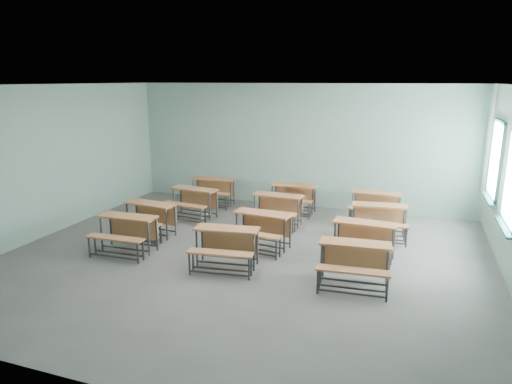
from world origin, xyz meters
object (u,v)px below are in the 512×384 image
Objects in this scene: desk_unit_r1c1 at (261,225)px; desk_unit_r3c1 at (293,194)px; desk_unit_r2c0 at (192,199)px; desk_unit_r3c2 at (376,203)px; desk_unit_r1c0 at (148,215)px; desk_unit_r2c1 at (277,205)px; desk_unit_r0c1 at (226,242)px; desk_unit_r0c2 at (354,258)px; desk_unit_r2c2 at (379,217)px; desk_unit_r0c0 at (126,229)px; desk_unit_r1c2 at (364,236)px; desk_unit_r3c0 at (212,188)px.

desk_unit_r1c1 is 1.06× the size of desk_unit_r3c1.
desk_unit_r3c2 is (4.23, 1.07, 0.00)m from desk_unit_r2c0.
desk_unit_r1c0 is 1.05× the size of desk_unit_r2c1.
desk_unit_r3c2 is (2.27, 3.60, 0.00)m from desk_unit_r0c1.
desk_unit_r1c1 is (-1.98, 1.11, 0.00)m from desk_unit_r0c2.
desk_unit_r1c0 is at bearing -169.26° from desk_unit_r2c2.
desk_unit_r1c0 is 2.88m from desk_unit_r2c1.
desk_unit_r0c0 is 1.00× the size of desk_unit_r2c1.
desk_unit_r2c2 is at bearing 6.63° from desk_unit_r2c0.
desk_unit_r2c1 is (-2.12, 2.61, 0.00)m from desk_unit_r0c2.
desk_unit_r1c0 is (-2.25, 1.01, 0.00)m from desk_unit_r0c1.
desk_unit_r2c1 is (-2.13, 1.45, 0.00)m from desk_unit_r1c2.
desk_unit_r0c0 and desk_unit_r2c2 have the same top height.
desk_unit_r0c0 is 0.95× the size of desk_unit_r2c2.
desk_unit_r0c0 is 4.54m from desk_unit_r1c2.
desk_unit_r1c2 is 4.45m from desk_unit_r2c0.
desk_unit_r0c2 is 2.27m from desk_unit_r1c1.
desk_unit_r0c1 is at bearing -149.54° from desk_unit_r1c2.
desk_unit_r0c0 and desk_unit_r0c1 have the same top height.
desk_unit_r0c1 is 1.04× the size of desk_unit_r1c2.
desk_unit_r1c0 is 5.21m from desk_unit_r3c2.
desk_unit_r0c1 and desk_unit_r2c1 have the same top height.
desk_unit_r2c0 and desk_unit_r2c1 have the same top height.
desk_unit_r1c2 is 0.98× the size of desk_unit_r3c0.
desk_unit_r3c0 is at bearing 154.12° from desk_unit_r2c1.
desk_unit_r1c1 is 3.47m from desk_unit_r3c0.
desk_unit_r3c0 is (-2.00, 3.74, 0.00)m from desk_unit_r0c1.
desk_unit_r2c1 is 1.15m from desk_unit_r3c1.
desk_unit_r0c2 is at bearing -23.98° from desk_unit_r2c0.
desk_unit_r2c1 and desk_unit_r3c0 have the same top height.
desk_unit_r1c1 is at bearing -154.27° from desk_unit_r2c2.
desk_unit_r0c1 is 1.03× the size of desk_unit_r0c2.
desk_unit_r1c0 is at bearing 163.05° from desk_unit_r0c2.
desk_unit_r1c1 and desk_unit_r3c1 have the same top height.
desk_unit_r1c1 is at bearing 22.28° from desk_unit_r0c0.
desk_unit_r3c0 is at bearing 110.28° from desk_unit_r0c1.
desk_unit_r2c2 is at bearing -78.69° from desk_unit_r3c2.
desk_unit_r2c1 is at bearing 40.40° from desk_unit_r1c0.
desk_unit_r2c2 is at bearing 38.01° from desk_unit_r0c1.
desk_unit_r1c1 is 2.64m from desk_unit_r3c1.
desk_unit_r0c2 is 0.98× the size of desk_unit_r1c1.
desk_unit_r0c0 is at bearing -122.34° from desk_unit_r3c1.
desk_unit_r0c0 is 0.99× the size of desk_unit_r1c2.
desk_unit_r0c1 and desk_unit_r1c0 have the same top height.
desk_unit_r0c2 and desk_unit_r2c2 have the same top height.
desk_unit_r2c1 is at bearing 124.59° from desk_unit_r0c2.
desk_unit_r2c1 is 1.00× the size of desk_unit_r3c2.
desk_unit_r1c2 is (4.52, 0.17, 0.00)m from desk_unit_r1c0.
desk_unit_r1c2 is 0.96× the size of desk_unit_r2c2.
desk_unit_r3c0 is 2.21m from desk_unit_r3c1.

